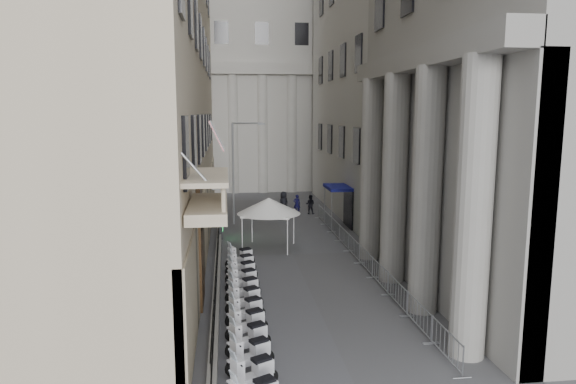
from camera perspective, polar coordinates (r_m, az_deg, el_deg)
name	(u,v)px	position (r m, az deg, el deg)	size (l,w,h in m)	color
far_building	(259,50)	(58.14, -3.27, 15.51)	(22.00, 10.00, 30.00)	#B8B6AD
iron_fence	(218,263)	(28.80, -7.77, -7.79)	(0.30, 28.00, 1.40)	black
blue_awning	(337,227)	(37.38, 5.49, -3.89)	(1.60, 3.00, 3.00)	navy
scooter_2	(251,371)	(17.42, -4.15, -19.23)	(0.56, 1.40, 1.50)	silver
scooter_3	(249,353)	(18.53, -4.35, -17.43)	(0.56, 1.40, 1.50)	silver
scooter_4	(248,338)	(19.66, -4.52, -15.82)	(0.56, 1.40, 1.50)	silver
scooter_5	(246,324)	(20.80, -4.67, -14.40)	(0.56, 1.40, 1.50)	silver
scooter_6	(245,312)	(21.95, -4.80, -13.12)	(0.56, 1.40, 1.50)	silver
scooter_7	(244,301)	(23.11, -4.92, -11.97)	(0.56, 1.40, 1.50)	silver
scooter_8	(243,291)	(24.28, -5.03, -10.93)	(0.56, 1.40, 1.50)	silver
scooter_9	(242,282)	(25.46, -5.12, -9.98)	(0.56, 1.40, 1.50)	silver
scooter_10	(241,275)	(26.65, -5.21, -9.12)	(0.56, 1.40, 1.50)	silver
scooter_11	(241,267)	(27.84, -5.29, -8.34)	(0.56, 1.40, 1.50)	silver
barrier_0	(446,361)	(18.76, 17.13, -17.47)	(0.60, 2.40, 1.10)	#A1A4A9
barrier_1	(418,330)	(20.85, 14.26, -14.59)	(0.60, 2.40, 1.10)	#A1A4A9
barrier_2	(397,305)	(23.02, 11.98, -12.22)	(0.60, 2.40, 1.10)	#A1A4A9
barrier_3	(379,286)	(25.25, 10.13, -10.25)	(0.60, 2.40, 1.10)	#A1A4A9
barrier_4	(365,270)	(27.53, 8.60, -8.60)	(0.60, 2.40, 1.10)	#A1A4A9
barrier_5	(354,257)	(29.84, 7.32, -7.19)	(0.60, 2.40, 1.10)	#A1A4A9
barrier_6	(344,246)	(32.18, 6.22, -5.99)	(0.60, 2.40, 1.10)	#A1A4A9
barrier_7	(335,237)	(34.54, 5.28, -4.95)	(0.60, 2.40, 1.10)	#A1A4A9
barrier_8	(328,228)	(36.93, 4.47, -4.04)	(0.60, 2.40, 1.10)	#A1A4A9
barrier_9	(322,221)	(39.32, 3.75, -3.24)	(0.60, 2.40, 1.10)	#A1A4A9
security_tent	(263,205)	(31.34, -2.77, -1.47)	(3.84, 3.84, 3.12)	silver
street_lamp	(237,165)	(37.62, -5.73, 3.04)	(2.39, 0.83, 7.51)	#979A9F
info_kiosk	(221,226)	(33.89, -7.49, -3.75)	(0.29, 0.82, 1.71)	black
pedestrian_a	(297,204)	(41.89, 1.00, -1.36)	(0.58, 0.38, 1.59)	#0F0D37
pedestrian_b	(310,204)	(41.94, 2.48, -1.38)	(0.76, 0.59, 1.57)	black
pedestrian_c	(284,203)	(41.66, -0.48, -1.22)	(0.92, 0.60, 1.88)	black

